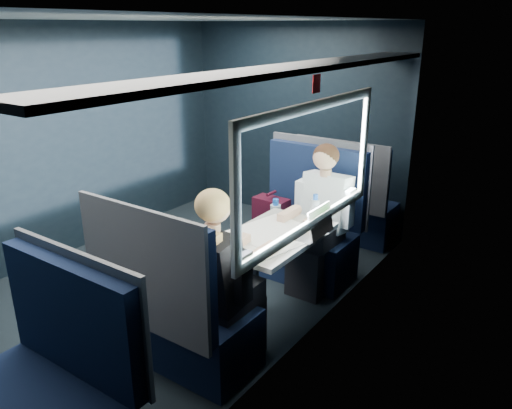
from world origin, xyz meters
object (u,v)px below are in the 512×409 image
Objects in this scene: seat_bay_near at (303,230)px; laptop at (313,228)px; seat_bay_far at (176,313)px; seat_row_front at (346,205)px; cup at (325,221)px; bottle_small at (315,210)px; seat_row_back at (56,391)px; table at (270,243)px; man at (321,212)px; woman at (219,272)px.

seat_bay_near is 3.81× the size of laptop.
seat_bay_near is 1.75m from seat_bay_far.
seat_row_front reaches higher than cup.
seat_bay_near is at bearing 90.52° from seat_bay_far.
seat_bay_far is 2.67m from seat_row_front.
bottle_small is (-0.12, 0.25, 0.04)m from laptop.
seat_row_back is at bearing -90.00° from seat_bay_far.
seat_row_back reaches higher than table.
seat_row_front is at bearing 104.22° from bottle_small.
bottle_small is (0.37, -0.48, 0.43)m from seat_bay_near.
laptop reaches higher than cup.
table is at bearing 78.22° from seat_bay_far.
seat_row_front reaches higher than table.
man reaches higher than seat_bay_far.
seat_bay_near and seat_bay_far have the same top height.
seat_row_front is 1.77m from laptop.
table is 0.86× the size of seat_row_front.
laptop is at bearing 75.03° from woman.
table is 1.82m from seat_row_back.
seat_row_back is 4.77× the size of bottle_small.
seat_row_back is at bearing -95.80° from table.
woman is at bearing 33.82° from seat_bay_far.
seat_row_back is 3.51× the size of laptop.
bottle_small is 0.12m from cup.
cup is at bearing 77.91° from seat_row_back.
table is at bearing -127.22° from cup.
seat_row_front is at bearing 90.00° from seat_row_back.
bottle_small is at bearing -52.17° from seat_bay_near.
seat_bay_near is 0.93m from seat_row_front.
seat_bay_far reaches higher than table.
laptop is (0.29, 0.14, 0.14)m from table.
man is 0.35m from bottle_small.
seat_row_back is at bearing -103.83° from laptop.
table is at bearing 84.20° from seat_row_back.
seat_bay_near reaches higher than cup.
man is at bearing -32.95° from seat_bay_near.
seat_row_front is 4.77× the size of bottle_small.
seat_bay_near is 0.78m from cup.
man reaches higher than seat_row_back.
man is at bearing -77.17° from seat_row_front.
seat_row_front is 1.55m from cup.
laptop is at bearing 25.55° from table.
seat_bay_near is 1.09× the size of seat_row_back.
laptop is at bearing -73.94° from seat_row_front.
bottle_small is at bearing 168.65° from cup.
seat_bay_far is at bearing -110.44° from cup.
man is at bearing 112.11° from laptop.
man reaches higher than laptop.
cup is (0.21, 1.08, 0.06)m from woman.
seat_row_back is 1.16m from woman.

